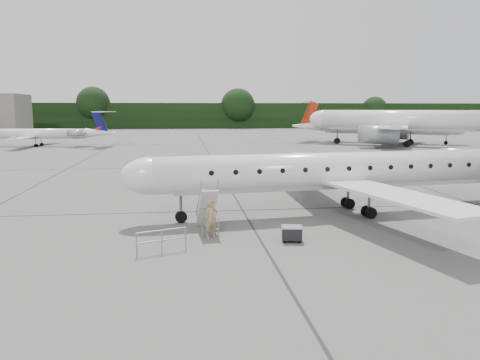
{
  "coord_description": "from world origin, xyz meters",
  "views": [
    {
      "loc": [
        -8.45,
        -20.58,
        6.18
      ],
      "look_at": [
        -5.38,
        4.63,
        2.3
      ],
      "focal_mm": 35.0,
      "sensor_mm": 36.0,
      "label": 1
    }
  ],
  "objects": [
    {
      "name": "ground",
      "position": [
        0.0,
        0.0,
        0.0
      ],
      "size": [
        320.0,
        320.0,
        0.0
      ],
      "primitive_type": "plane",
      "color": "slate",
      "rests_on": "ground"
    },
    {
      "name": "treeline",
      "position": [
        0.0,
        130.0,
        4.0
      ],
      "size": [
        260.0,
        4.0,
        8.0
      ],
      "primitive_type": "cube",
      "color": "black",
      "rests_on": "ground"
    },
    {
      "name": "main_regional_jet",
      "position": [
        0.88,
        5.71,
        3.65
      ],
      "size": [
        30.66,
        23.66,
        7.3
      ],
      "primitive_type": null,
      "rotation": [
        0.0,
        0.0,
        0.12
      ],
      "color": "silver",
      "rests_on": "ground"
    },
    {
      "name": "airstair",
      "position": [
        -7.32,
        2.58,
        1.14
      ],
      "size": [
        1.1,
        2.27,
        2.29
      ],
      "primitive_type": null,
      "rotation": [
        0.0,
        0.0,
        0.12
      ],
      "color": "silver",
      "rests_on": "ground"
    },
    {
      "name": "passenger",
      "position": [
        -7.18,
        1.35,
        0.94
      ],
      "size": [
        0.8,
        0.68,
        1.87
      ],
      "primitive_type": "imported",
      "rotation": [
        0.0,
        0.0,
        0.4
      ],
      "color": "#967952",
      "rests_on": "ground"
    },
    {
      "name": "safety_railing",
      "position": [
        -9.45,
        -0.78,
        0.5
      ],
      "size": [
        2.09,
        0.85,
        1.0
      ],
      "primitive_type": null,
      "rotation": [
        0.0,
        0.0,
        0.36
      ],
      "color": "gray",
      "rests_on": "ground"
    },
    {
      "name": "baggage_cart",
      "position": [
        -3.46,
        0.26,
        0.4
      ],
      "size": [
        1.02,
        0.88,
        0.79
      ],
      "primitive_type": null,
      "rotation": [
        0.0,
        0.0,
        -0.17
      ],
      "color": "black",
      "rests_on": "ground"
    },
    {
      "name": "bg_narrowbody",
      "position": [
        27.55,
        54.31,
        5.95
      ],
      "size": [
        40.79,
        38.05,
        11.9
      ],
      "primitive_type": null,
      "rotation": [
        0.0,
        0.0,
        -0.58
      ],
      "color": "silver",
      "rests_on": "ground"
    },
    {
      "name": "bg_regional_left",
      "position": [
        -32.98,
        60.24,
        2.93
      ],
      "size": [
        24.27,
        18.9,
        5.86
      ],
      "primitive_type": null,
      "rotation": [
        0.0,
        0.0,
        -0.13
      ],
      "color": "silver",
      "rests_on": "ground"
    },
    {
      "name": "bg_regional_right",
      "position": [
        28.35,
        60.31,
        3.81
      ],
      "size": [
        35.43,
        32.08,
        7.61
      ],
      "primitive_type": null,
      "rotation": [
        0.0,
        0.0,
        2.65
      ],
      "color": "silver",
      "rests_on": "ground"
    }
  ]
}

